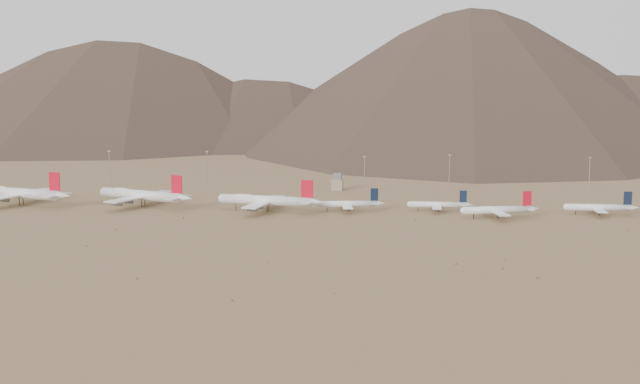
% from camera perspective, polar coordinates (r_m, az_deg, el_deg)
% --- Properties ---
extents(ground, '(3000.00, 3000.00, 0.00)m').
position_cam_1_polar(ground, '(465.07, -4.54, -1.82)').
color(ground, '#96744D').
rests_on(ground, ground).
extents(mountain_ridge, '(4400.00, 1000.00, 300.00)m').
position_cam_1_polar(mountain_ridge, '(1350.77, 4.78, 11.08)').
color(mountain_ridge, brown).
rests_on(mountain_ridge, ground).
extents(widebody_west, '(74.03, 58.33, 22.42)m').
position_cam_1_polar(widebody_west, '(542.12, -20.58, -0.07)').
color(widebody_west, white).
rests_on(widebody_west, ground).
extents(widebody_centre, '(69.57, 55.34, 21.44)m').
position_cam_1_polar(widebody_centre, '(513.66, -12.55, -0.21)').
color(widebody_centre, white).
rests_on(widebody_centre, ground).
extents(widebody_east, '(67.66, 52.54, 20.16)m').
position_cam_1_polar(widebody_east, '(483.72, -3.83, -0.60)').
color(widebody_east, white).
rests_on(widebody_east, ground).
extents(narrowbody_a, '(42.00, 30.82, 14.04)m').
position_cam_1_polar(narrowbody_a, '(484.61, 2.09, -0.85)').
color(narrowbody_a, white).
rests_on(narrowbody_a, ground).
extents(narrowbody_b, '(39.83, 28.58, 13.14)m').
position_cam_1_polar(narrowbody_b, '(488.52, 8.47, -0.90)').
color(narrowbody_b, white).
rests_on(narrowbody_b, ground).
extents(narrowbody_c, '(45.66, 33.88, 15.52)m').
position_cam_1_polar(narrowbody_c, '(471.05, 12.59, -1.25)').
color(narrowbody_c, white).
rests_on(narrowbody_c, ground).
extents(narrowbody_d, '(43.54, 31.27, 14.36)m').
position_cam_1_polar(narrowbody_d, '(498.35, 19.28, -1.05)').
color(narrowbody_d, white).
rests_on(narrowbody_d, ground).
extents(control_tower, '(8.00, 8.00, 12.00)m').
position_cam_1_polar(control_tower, '(575.11, 1.24, 0.65)').
color(control_tower, '#9C856A').
rests_on(control_tower, ground).
extents(mast_far_west, '(2.00, 0.60, 25.70)m').
position_cam_1_polar(mast_far_west, '(625.78, -14.74, 1.82)').
color(mast_far_west, gray).
rests_on(mast_far_west, ground).
extents(mast_west, '(2.00, 0.60, 25.70)m').
position_cam_1_polar(mast_west, '(607.73, -8.02, 1.82)').
color(mast_west, gray).
rests_on(mast_west, ground).
extents(mast_centre, '(2.00, 0.60, 25.70)m').
position_cam_1_polar(mast_centre, '(564.12, 3.18, 1.41)').
color(mast_centre, gray).
rests_on(mast_centre, ground).
extents(mast_east, '(2.00, 0.60, 25.70)m').
position_cam_1_polar(mast_east, '(581.70, 9.19, 1.52)').
color(mast_east, gray).
rests_on(mast_east, ground).
extents(mast_far_east, '(2.00, 0.60, 25.70)m').
position_cam_1_polar(mast_far_east, '(587.84, 18.61, 1.26)').
color(mast_far_east, gray).
rests_on(mast_far_east, ground).
extents(desert_scrub, '(418.94, 176.67, 0.81)m').
position_cam_1_polar(desert_scrub, '(375.02, -5.94, -4.22)').
color(desert_scrub, brown).
rests_on(desert_scrub, ground).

